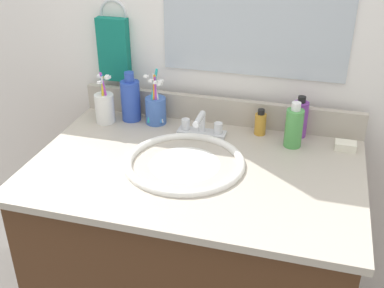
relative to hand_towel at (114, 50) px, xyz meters
name	(u,v)px	position (x,y,z in m)	size (l,w,h in m)	color
vanity_cabinet	(195,275)	(0.38, -0.33, -0.65)	(0.93, 0.58, 0.81)	#4C2D19
countertop	(195,169)	(0.38, -0.33, -0.23)	(0.97, 0.63, 0.02)	#B2A899
backsplash	(219,110)	(0.38, -0.02, -0.18)	(0.97, 0.02, 0.09)	#B2A899
back_wall	(221,159)	(0.38, 0.04, -0.40)	(2.07, 0.04, 1.30)	white
towel_ring	(113,14)	(0.00, 0.02, 0.12)	(0.10, 0.10, 0.01)	silver
hand_towel	(114,50)	(0.00, 0.00, 0.00)	(0.11, 0.04, 0.22)	#147260
sink_basin	(185,173)	(0.35, -0.33, -0.25)	(0.36, 0.36, 0.11)	white
faucet	(201,127)	(0.35, -0.13, -0.19)	(0.16, 0.10, 0.08)	silver
bottle_toner_green	(294,127)	(0.64, -0.13, -0.15)	(0.05, 0.05, 0.15)	#4C9E4C
bottle_cream_purple	(300,118)	(0.66, -0.05, -0.16)	(0.05, 0.05, 0.14)	#7A3899
bottle_shampoo_blue	(131,100)	(0.09, -0.08, -0.15)	(0.07, 0.07, 0.17)	#2D4CB2
bottle_oil_amber	(260,123)	(0.53, -0.07, -0.18)	(0.04, 0.04, 0.09)	gold
cup_white_ceramic	(105,107)	(0.01, -0.12, -0.16)	(0.07, 0.07, 0.18)	white
cup_blue_plastic	(156,109)	(0.18, -0.09, -0.17)	(0.07, 0.08, 0.19)	#3F66B7
soap_bar	(345,146)	(0.81, -0.10, -0.21)	(0.06, 0.04, 0.02)	white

